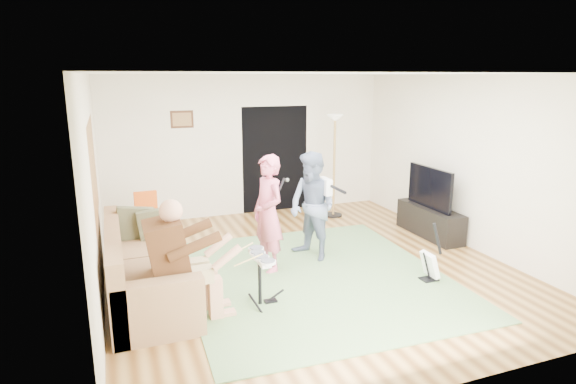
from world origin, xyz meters
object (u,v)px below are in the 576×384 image
object	(u,v)px
torchiere_lamp	(335,147)
tv_cabinet	(430,221)
sofa	(142,276)
guitarist	(313,206)
guitar_spare	(430,264)
dining_chair	(149,228)
drum_kit	(260,282)
television	(430,187)
singer	(268,214)

from	to	relation	value
torchiere_lamp	tv_cabinet	world-z (taller)	torchiere_lamp
tv_cabinet	sofa	bearing A→B (deg)	-170.53
guitarist	guitar_spare	distance (m)	1.84
guitarist	dining_chair	size ratio (longest dim) A/B	1.83
drum_kit	dining_chair	bearing A→B (deg)	112.26
television	dining_chair	bearing A→B (deg)	165.98
guitar_spare	television	distance (m)	2.03
drum_kit	television	world-z (taller)	television
guitar_spare	guitarist	bearing A→B (deg)	130.96
guitar_spare	dining_chair	world-z (taller)	dining_chair
guitar_spare	torchiere_lamp	size ratio (longest dim) A/B	0.41
sofa	tv_cabinet	xyz separation A→B (m)	(4.80, 0.80, -0.06)
drum_kit	torchiere_lamp	xyz separation A→B (m)	(2.47, 3.11, 1.06)
sofa	torchiere_lamp	distance (m)	4.62
sofa	tv_cabinet	world-z (taller)	sofa
sofa	television	world-z (taller)	television
dining_chair	television	size ratio (longest dim) A/B	0.80
drum_kit	sofa	bearing A→B (deg)	153.48
sofa	dining_chair	size ratio (longest dim) A/B	2.60
singer	guitarist	xyz separation A→B (m)	(0.75, 0.19, -0.02)
drum_kit	tv_cabinet	xyz separation A→B (m)	(3.50, 1.45, -0.04)
torchiere_lamp	television	bearing A→B (deg)	-59.47
sofa	dining_chair	world-z (taller)	sofa
dining_chair	tv_cabinet	bearing A→B (deg)	-17.33
singer	sofa	bearing A→B (deg)	-90.26
guitarist	dining_chair	bearing A→B (deg)	-143.61
torchiere_lamp	dining_chair	world-z (taller)	torchiere_lamp
television	drum_kit	bearing A→B (deg)	-157.19
singer	tv_cabinet	world-z (taller)	singer
sofa	guitar_spare	world-z (taller)	sofa
sofa	singer	distance (m)	1.85
singer	guitar_spare	xyz separation A→B (m)	(1.89, -1.13, -0.59)
guitarist	dining_chair	distance (m)	2.68
guitarist	television	world-z (taller)	guitarist
sofa	torchiere_lamp	world-z (taller)	torchiere_lamp
guitarist	tv_cabinet	bearing A→B (deg)	74.60
torchiere_lamp	drum_kit	bearing A→B (deg)	-128.48
sofa	dining_chair	distance (m)	1.94
guitar_spare	drum_kit	bearing A→B (deg)	176.80
torchiere_lamp	television	world-z (taller)	torchiere_lamp
guitarist	torchiere_lamp	bearing A→B (deg)	124.40
singer	television	world-z (taller)	singer
drum_kit	dining_chair	xyz separation A→B (m)	(-1.05, 2.58, 0.03)
tv_cabinet	torchiere_lamp	bearing A→B (deg)	121.80
guitar_spare	dining_chair	bearing A→B (deg)	141.39
singer	guitarist	bearing A→B (deg)	92.41
dining_chair	tv_cabinet	distance (m)	4.69
singer	torchiere_lamp	distance (m)	2.97
dining_chair	singer	bearing A→B (deg)	-49.91
sofa	torchiere_lamp	xyz separation A→B (m)	(3.77, 2.46, 1.04)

